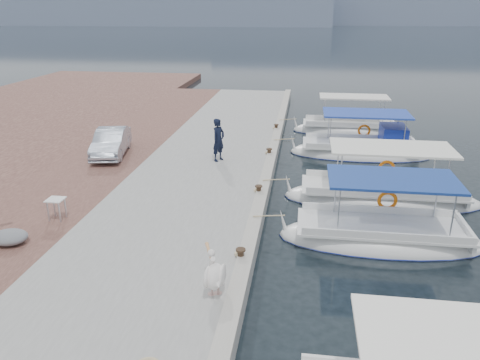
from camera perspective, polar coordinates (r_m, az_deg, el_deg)
name	(u,v)px	position (r m, az deg, el deg)	size (l,w,h in m)	color
ground	(264,223)	(16.67, 2.94, -5.24)	(400.00, 400.00, 0.00)	black
concrete_quay	(209,167)	(21.58, -3.80, 1.54)	(6.00, 40.00, 0.50)	gray
quay_curb	(269,164)	(21.11, 3.60, 2.00)	(0.44, 40.00, 0.12)	#A39E90
cobblestone_strip	(106,163)	(23.09, -16.05, 2.03)	(4.00, 40.00, 0.50)	brown
distant_hills	(377,6)	(218.33, 16.41, 19.68)	(330.00, 60.00, 18.00)	gray
fishing_caique_b	(381,238)	(15.98, 16.76, -6.83)	(6.60, 2.47, 2.83)	white
fishing_caique_c	(381,198)	(19.21, 16.81, -2.15)	(7.59, 2.49, 2.83)	white
fishing_caique_d	(361,152)	(24.93, 14.59, 3.37)	(7.10, 2.60, 2.83)	white
fishing_caique_e	(348,131)	(29.37, 13.08, 5.89)	(6.72, 2.12, 2.83)	white
mooring_bollards	(259,189)	(17.79, 2.29, -1.09)	(0.28, 20.28, 0.33)	black
pelican	(215,275)	(11.67, -3.12, -11.45)	(0.79, 1.34, 1.06)	tan
fisherman	(219,140)	(21.47, -2.64, 4.90)	(0.72, 0.47, 1.96)	black
parked_car	(111,142)	(23.19, -15.46, 4.45)	(1.33, 3.82, 1.26)	#A3ADBB
tarp_bundle	(10,237)	(15.75, -26.28, -6.26)	(1.10, 0.90, 0.40)	slate
folding_table	(56,205)	(16.70, -21.51, -2.83)	(0.55, 0.55, 0.73)	silver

